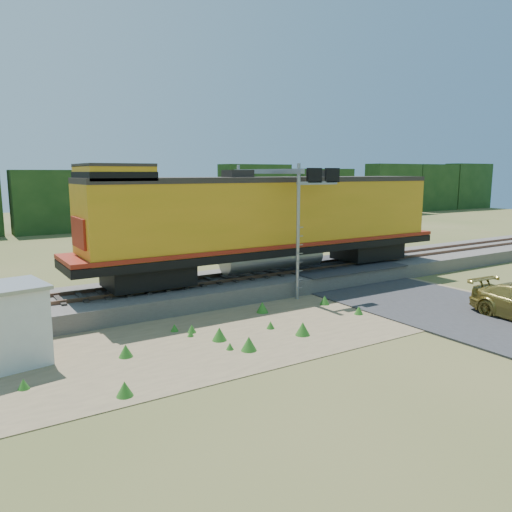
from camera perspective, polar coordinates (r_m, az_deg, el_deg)
ground at (r=20.70m, az=4.84°, el=-7.70°), size 140.00×140.00×0.00m
ballast at (r=25.47m, az=-3.35°, el=-3.47°), size 70.00×5.00×0.80m
rails at (r=25.36m, az=-3.36°, el=-2.41°), size 70.00×1.54×0.16m
dirt_shoulder at (r=20.01m, az=-0.66°, el=-8.23°), size 26.00×8.00×0.03m
road at (r=25.86m, az=16.31°, el=-4.35°), size 7.00×66.00×0.86m
tree_line_north at (r=55.12m, az=-19.86°, el=5.79°), size 130.00×3.00×6.50m
weed_clumps at (r=18.97m, az=-3.92°, el=-9.31°), size 15.00×6.20×0.56m
locomotive at (r=26.24m, az=1.40°, el=4.21°), size 21.44×3.27×5.53m
shed at (r=17.89m, az=-26.40°, el=-7.01°), size 2.52×2.52×2.63m
signal_gantry at (r=25.71m, az=2.53°, el=6.90°), size 2.60×6.20×6.55m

